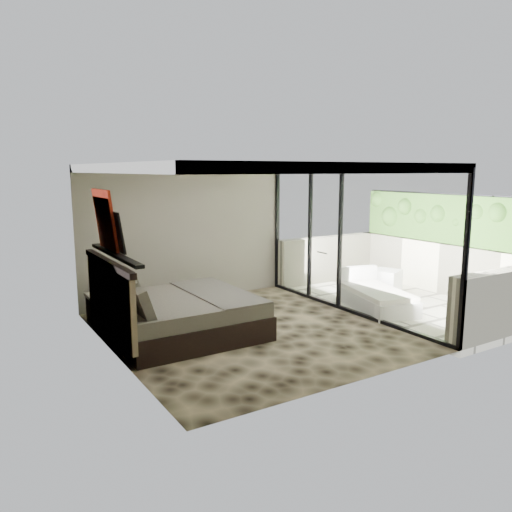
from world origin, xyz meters
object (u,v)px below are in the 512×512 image
table_lamp (101,273)px  lounger (375,297)px  bed (176,313)px  nightstand (104,307)px  ottoman (386,282)px

table_lamp → lounger: size_ratio=0.32×
table_lamp → bed: bearing=-58.5°
nightstand → lounger: 5.18m
bed → ottoman: bearing=2.0°
bed → table_lamp: bed is taller
nightstand → lounger: bearing=-33.9°
table_lamp → ottoman: (5.85, -1.19, -0.64)m
bed → nightstand: (-0.81, 1.39, -0.11)m
nightstand → table_lamp: 0.64m
bed → lounger: bed is taller
nightstand → ottoman: bearing=-24.2°
ottoman → lounger: bearing=-146.2°
nightstand → lounger: lounger is taller
ottoman → bed: bearing=-178.0°
ottoman → lounger: size_ratio=0.28×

